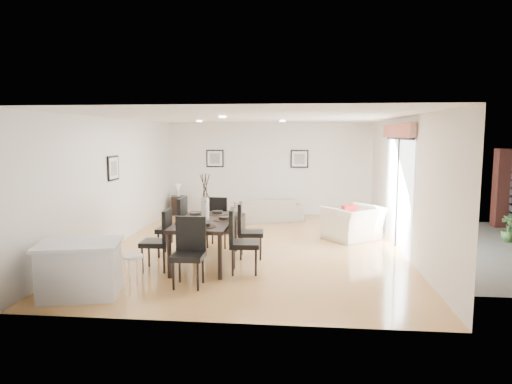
# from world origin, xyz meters

# --- Properties ---
(ground) EXTENTS (8.00, 8.00, 0.00)m
(ground) POSITION_xyz_m (0.00, 0.00, 0.00)
(ground) COLOR tan
(ground) RESTS_ON ground
(wall_back) EXTENTS (6.00, 0.04, 2.70)m
(wall_back) POSITION_xyz_m (0.00, 4.00, 1.35)
(wall_back) COLOR white
(wall_back) RESTS_ON ground
(wall_front) EXTENTS (6.00, 0.04, 2.70)m
(wall_front) POSITION_xyz_m (0.00, -4.00, 1.35)
(wall_front) COLOR white
(wall_front) RESTS_ON ground
(wall_left) EXTENTS (0.04, 8.00, 2.70)m
(wall_left) POSITION_xyz_m (-3.00, 0.00, 1.35)
(wall_left) COLOR white
(wall_left) RESTS_ON ground
(wall_right) EXTENTS (0.04, 8.00, 2.70)m
(wall_right) POSITION_xyz_m (3.00, 0.00, 1.35)
(wall_right) COLOR white
(wall_right) RESTS_ON ground
(ceiling) EXTENTS (6.00, 8.00, 0.02)m
(ceiling) POSITION_xyz_m (0.00, 0.00, 2.70)
(ceiling) COLOR white
(ceiling) RESTS_ON wall_back
(sofa) EXTENTS (2.33, 1.60, 0.63)m
(sofa) POSITION_xyz_m (-0.09, 2.81, 0.32)
(sofa) COLOR gray
(sofa) RESTS_ON ground
(armchair) EXTENTS (1.53, 1.51, 0.75)m
(armchair) POSITION_xyz_m (2.14, 0.82, 0.37)
(armchair) COLOR #EFE4CE
(armchair) RESTS_ON ground
(courtyard_plant_b) EXTENTS (0.39, 0.39, 0.58)m
(courtyard_plant_b) POSITION_xyz_m (5.53, 0.96, 0.29)
(courtyard_plant_b) COLOR #3A622A
(courtyard_plant_b) RESTS_ON ground
(dining_table) EXTENTS (0.98, 1.95, 0.81)m
(dining_table) POSITION_xyz_m (-0.76, -1.39, 0.73)
(dining_table) COLOR black
(dining_table) RESTS_ON ground
(dining_chair_wnear) EXTENTS (0.50, 0.50, 1.07)m
(dining_chair_wnear) POSITION_xyz_m (-1.45, -1.87, 0.60)
(dining_chair_wnear) COLOR black
(dining_chair_wnear) RESTS_ON ground
(dining_chair_wfar) EXTENTS (0.52, 0.52, 1.15)m
(dining_chair_wfar) POSITION_xyz_m (-1.44, -0.90, 0.64)
(dining_chair_wfar) COLOR black
(dining_chair_wfar) RESTS_ON ground
(dining_chair_enear) EXTENTS (0.54, 0.54, 1.10)m
(dining_chair_enear) POSITION_xyz_m (-0.08, -1.88, 0.62)
(dining_chair_enear) COLOR black
(dining_chair_enear) RESTS_ON ground
(dining_chair_efar) EXTENTS (0.51, 0.51, 1.06)m
(dining_chair_efar) POSITION_xyz_m (-0.08, -0.91, 0.59)
(dining_chair_efar) COLOR black
(dining_chair_efar) RESTS_ON ground
(dining_chair_head) EXTENTS (0.49, 0.49, 1.07)m
(dining_chair_head) POSITION_xyz_m (-0.76, -2.59, 0.60)
(dining_chair_head) COLOR black
(dining_chair_head) RESTS_ON ground
(dining_chair_foot) EXTENTS (0.52, 0.52, 1.08)m
(dining_chair_foot) POSITION_xyz_m (-0.77, -0.19, 0.60)
(dining_chair_foot) COLOR black
(dining_chair_foot) RESTS_ON ground
(vase) EXTENTS (1.03, 1.62, 0.85)m
(vase) POSITION_xyz_m (-0.76, -1.39, 1.13)
(vase) COLOR white
(vase) RESTS_ON dining_table
(coffee_table) EXTENTS (1.04, 0.63, 0.42)m
(coffee_table) POSITION_xyz_m (-0.93, 1.37, 0.21)
(coffee_table) COLOR black
(coffee_table) RESTS_ON ground
(side_table) EXTENTS (0.51, 0.51, 0.55)m
(side_table) POSITION_xyz_m (-2.66, 3.66, 0.28)
(side_table) COLOR black
(side_table) RESTS_ON ground
(table_lamp) EXTENTS (0.19, 0.19, 0.36)m
(table_lamp) POSITION_xyz_m (-2.66, 3.65, 0.78)
(table_lamp) COLOR white
(table_lamp) RESTS_ON side_table
(cushion) EXTENTS (0.37, 0.32, 0.37)m
(cushion) POSITION_xyz_m (2.03, 0.72, 0.61)
(cushion) COLOR #AB1617
(cushion) RESTS_ON armchair
(kitchen_island) EXTENTS (1.32, 1.13, 0.80)m
(kitchen_island) POSITION_xyz_m (-2.23, -3.23, 0.41)
(kitchen_island) COLOR white
(kitchen_island) RESTS_ON ground
(bar_stool) EXTENTS (0.29, 0.29, 0.63)m
(bar_stool) POSITION_xyz_m (-1.44, -3.23, 0.54)
(bar_stool) COLOR silver
(bar_stool) RESTS_ON ground
(framed_print_back_left) EXTENTS (0.52, 0.04, 0.52)m
(framed_print_back_left) POSITION_xyz_m (-1.60, 3.97, 1.65)
(framed_print_back_left) COLOR black
(framed_print_back_left) RESTS_ON wall_back
(framed_print_back_right) EXTENTS (0.52, 0.04, 0.52)m
(framed_print_back_right) POSITION_xyz_m (0.90, 3.97, 1.65)
(framed_print_back_right) COLOR black
(framed_print_back_right) RESTS_ON wall_back
(framed_print_left_wall) EXTENTS (0.04, 0.52, 0.52)m
(framed_print_left_wall) POSITION_xyz_m (-2.97, -0.20, 1.65)
(framed_print_left_wall) COLOR black
(framed_print_left_wall) RESTS_ON wall_left
(sliding_door) EXTENTS (0.12, 2.70, 2.57)m
(sliding_door) POSITION_xyz_m (2.96, 0.30, 1.66)
(sliding_door) COLOR white
(sliding_door) RESTS_ON wall_right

